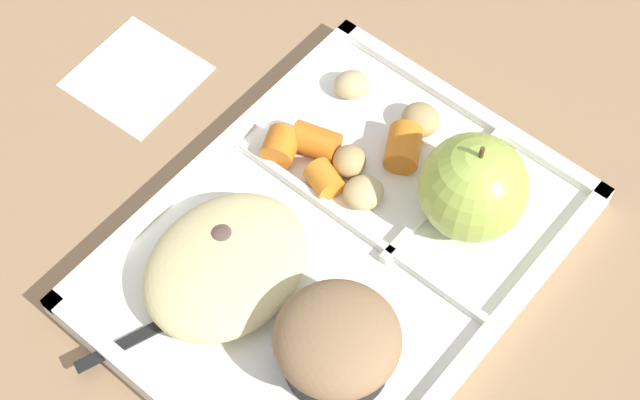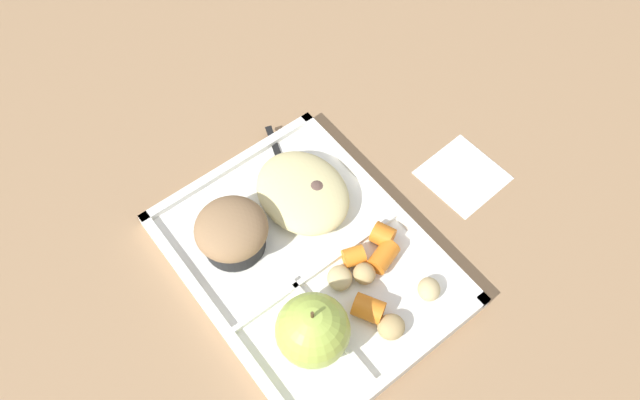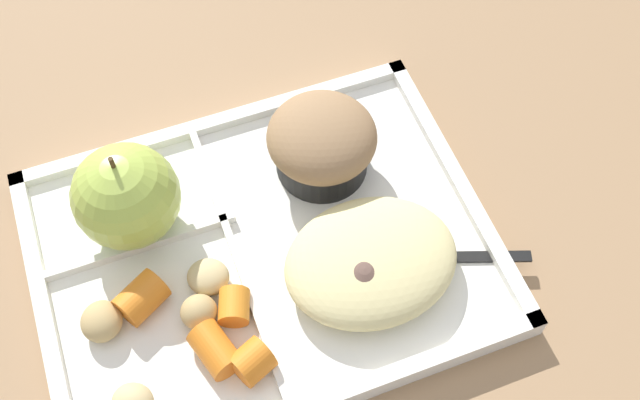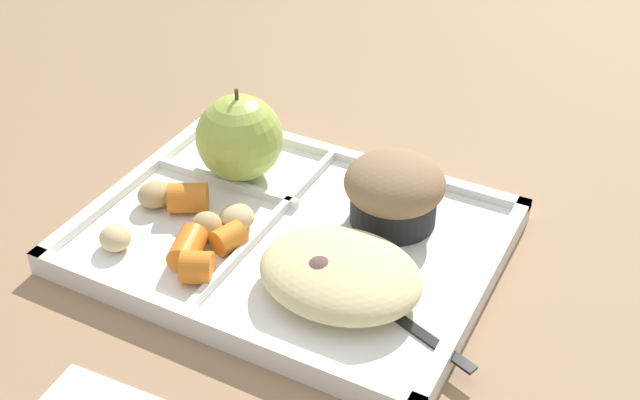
% 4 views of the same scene
% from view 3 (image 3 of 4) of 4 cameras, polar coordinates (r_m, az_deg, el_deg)
% --- Properties ---
extents(ground, '(6.00, 6.00, 0.00)m').
position_cam_3_polar(ground, '(0.62, -4.18, -4.30)').
color(ground, '#997551').
extents(lunch_tray, '(0.35, 0.27, 0.02)m').
position_cam_3_polar(lunch_tray, '(0.61, -4.29, -3.97)').
color(lunch_tray, white).
rests_on(lunch_tray, ground).
extents(green_apple, '(0.08, 0.08, 0.09)m').
position_cam_3_polar(green_apple, '(0.60, -14.25, 0.27)').
color(green_apple, '#A8C14C').
rests_on(green_apple, lunch_tray).
extents(bran_muffin, '(0.09, 0.09, 0.06)m').
position_cam_3_polar(bran_muffin, '(0.62, 0.13, 4.27)').
color(bran_muffin, black).
rests_on(bran_muffin, lunch_tray).
extents(carrot_slice_large, '(0.03, 0.04, 0.03)m').
position_cam_3_polar(carrot_slice_large, '(0.56, -7.82, -11.01)').
color(carrot_slice_large, orange).
rests_on(carrot_slice_large, lunch_tray).
extents(carrot_slice_tilted, '(0.03, 0.03, 0.02)m').
position_cam_3_polar(carrot_slice_tilted, '(0.58, -6.42, -7.89)').
color(carrot_slice_tilted, orange).
rests_on(carrot_slice_tilted, lunch_tray).
extents(carrot_slice_center, '(0.04, 0.04, 0.03)m').
position_cam_3_polar(carrot_slice_center, '(0.59, -13.17, -7.11)').
color(carrot_slice_center, orange).
rests_on(carrot_slice_center, lunch_tray).
extents(carrot_slice_back, '(0.03, 0.04, 0.03)m').
position_cam_3_polar(carrot_slice_back, '(0.56, -5.08, -11.93)').
color(carrot_slice_back, orange).
rests_on(carrot_slice_back, lunch_tray).
extents(potato_chunk_wedge, '(0.04, 0.04, 0.02)m').
position_cam_3_polar(potato_chunk_wedge, '(0.59, -15.97, -8.69)').
color(potato_chunk_wedge, tan).
rests_on(potato_chunk_wedge, lunch_tray).
extents(potato_chunk_large, '(0.04, 0.04, 0.02)m').
position_cam_3_polar(potato_chunk_large, '(0.59, -8.33, -5.69)').
color(potato_chunk_large, tan).
rests_on(potato_chunk_large, lunch_tray).
extents(potato_chunk_corner, '(0.03, 0.03, 0.02)m').
position_cam_3_polar(potato_chunk_corner, '(0.58, -9.02, -8.23)').
color(potato_chunk_corner, tan).
rests_on(potato_chunk_corner, lunch_tray).
extents(egg_noodle_pile, '(0.13, 0.11, 0.04)m').
position_cam_3_polar(egg_noodle_pile, '(0.58, 3.82, -4.57)').
color(egg_noodle_pile, beige).
rests_on(egg_noodle_pile, lunch_tray).
extents(meatball_front, '(0.03, 0.03, 0.03)m').
position_cam_3_polar(meatball_front, '(0.58, 3.99, -4.85)').
color(meatball_front, '#755B4C').
rests_on(meatball_front, lunch_tray).
extents(meatball_center, '(0.04, 0.04, 0.04)m').
position_cam_3_polar(meatball_center, '(0.57, 3.25, -5.93)').
color(meatball_center, brown).
rests_on(meatball_center, lunch_tray).
extents(plastic_fork, '(0.16, 0.07, 0.00)m').
position_cam_3_polar(plastic_fork, '(0.60, 6.76, -4.30)').
color(plastic_fork, black).
rests_on(plastic_fork, lunch_tray).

